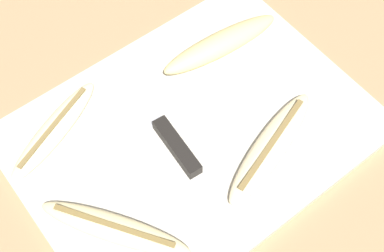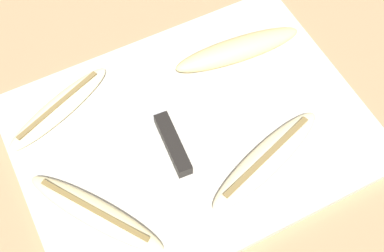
{
  "view_description": "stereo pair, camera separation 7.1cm",
  "coord_description": "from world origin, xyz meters",
  "px_view_note": "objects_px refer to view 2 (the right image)",
  "views": [
    {
      "loc": [
        -0.23,
        -0.3,
        0.66
      ],
      "look_at": [
        0.0,
        0.0,
        0.02
      ],
      "focal_mm": 50.0,
      "sensor_mm": 36.0,
      "label": 1
    },
    {
      "loc": [
        -0.17,
        -0.34,
        0.66
      ],
      "look_at": [
        0.0,
        0.0,
        0.02
      ],
      "focal_mm": 50.0,
      "sensor_mm": 36.0,
      "label": 2
    }
  ],
  "objects_px": {
    "knife": "(167,130)",
    "banana_soft_right": "(95,213)",
    "banana_pale_long": "(59,108)",
    "banana_golden_short": "(238,49)",
    "banana_cream_curved": "(266,159)"
  },
  "relations": [
    {
      "from": "banana_soft_right",
      "to": "banana_pale_long",
      "type": "bearing_deg",
      "value": 85.64
    },
    {
      "from": "banana_cream_curved",
      "to": "banana_soft_right",
      "type": "relative_size",
      "value": 1.11
    },
    {
      "from": "banana_cream_curved",
      "to": "banana_golden_short",
      "type": "bearing_deg",
      "value": 72.45
    },
    {
      "from": "banana_golden_short",
      "to": "banana_soft_right",
      "type": "height_order",
      "value": "banana_golden_short"
    },
    {
      "from": "banana_cream_curved",
      "to": "banana_pale_long",
      "type": "xyz_separation_m",
      "value": [
        -0.22,
        0.2,
        -0.0
      ]
    },
    {
      "from": "banana_golden_short",
      "to": "banana_soft_right",
      "type": "xyz_separation_m",
      "value": [
        -0.29,
        -0.14,
        -0.01
      ]
    },
    {
      "from": "banana_soft_right",
      "to": "banana_golden_short",
      "type": "bearing_deg",
      "value": 26.35
    },
    {
      "from": "banana_golden_short",
      "to": "banana_soft_right",
      "type": "relative_size",
      "value": 1.09
    },
    {
      "from": "banana_pale_long",
      "to": "banana_golden_short",
      "type": "relative_size",
      "value": 0.9
    },
    {
      "from": "banana_pale_long",
      "to": "banana_golden_short",
      "type": "distance_m",
      "value": 0.28
    },
    {
      "from": "knife",
      "to": "banana_cream_curved",
      "type": "bearing_deg",
      "value": -41.45
    },
    {
      "from": "knife",
      "to": "banana_pale_long",
      "type": "bearing_deg",
      "value": 144.33
    },
    {
      "from": "knife",
      "to": "banana_cream_curved",
      "type": "xyz_separation_m",
      "value": [
        0.1,
        -0.1,
        0.0
      ]
    },
    {
      "from": "knife",
      "to": "banana_cream_curved",
      "type": "height_order",
      "value": "banana_cream_curved"
    },
    {
      "from": "knife",
      "to": "banana_soft_right",
      "type": "distance_m",
      "value": 0.15
    }
  ]
}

